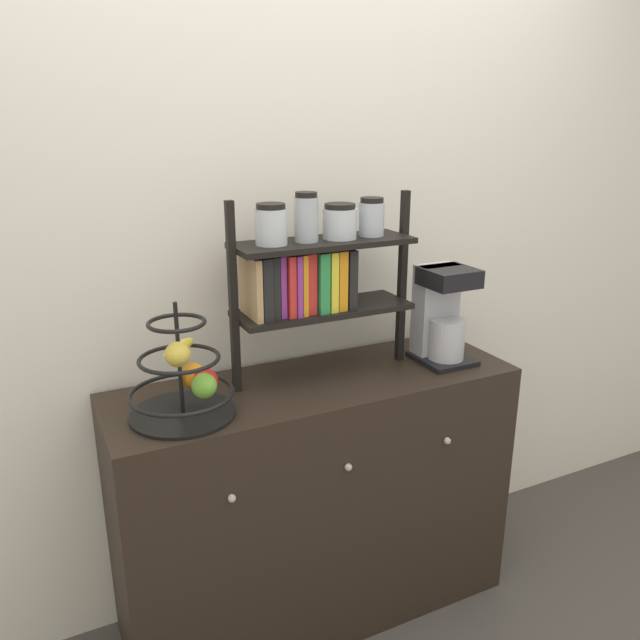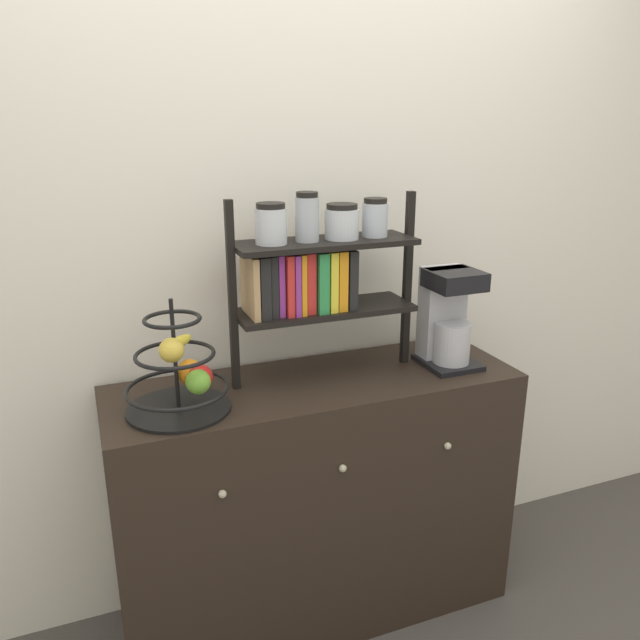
# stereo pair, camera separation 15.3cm
# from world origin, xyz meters

# --- Properties ---
(wall_back) EXTENTS (7.00, 0.05, 2.60)m
(wall_back) POSITION_xyz_m (0.00, 0.48, 1.30)
(wall_back) COLOR silver
(wall_back) RESTS_ON ground_plane
(sideboard) EXTENTS (1.36, 0.46, 0.90)m
(sideboard) POSITION_xyz_m (0.00, 0.22, 0.45)
(sideboard) COLOR black
(sideboard) RESTS_ON ground_plane
(coffee_maker) EXTENTS (0.18, 0.20, 0.34)m
(coffee_maker) POSITION_xyz_m (0.48, 0.20, 1.07)
(coffee_maker) COLOR black
(coffee_maker) RESTS_ON sideboard
(fruit_stand) EXTENTS (0.30, 0.30, 0.34)m
(fruit_stand) POSITION_xyz_m (-0.44, 0.16, 1.01)
(fruit_stand) COLOR black
(fruit_stand) RESTS_ON sideboard
(shelf_hutch) EXTENTS (0.63, 0.20, 0.61)m
(shelf_hutch) POSITION_xyz_m (0.01, 0.26, 1.27)
(shelf_hutch) COLOR black
(shelf_hutch) RESTS_ON sideboard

